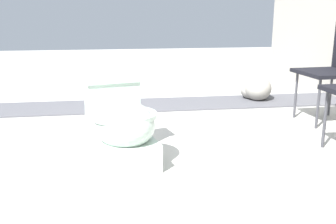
# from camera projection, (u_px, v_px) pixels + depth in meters

# --- Properties ---
(ground_plane) EXTENTS (14.00, 14.00, 0.00)m
(ground_plane) POSITION_uv_depth(u_px,v_px,m) (116.00, 146.00, 2.76)
(ground_plane) COLOR #A8A59E
(gravel_strip) EXTENTS (0.56, 8.00, 0.01)m
(gravel_strip) POSITION_uv_depth(u_px,v_px,m) (164.00, 104.00, 3.93)
(gravel_strip) COLOR #4C4C51
(gravel_strip) RESTS_ON ground
(toilet) EXTENTS (0.70, 0.50, 0.52)m
(toilet) POSITION_uv_depth(u_px,v_px,m) (121.00, 126.00, 2.45)
(toilet) COLOR #B2C6B7
(toilet) RESTS_ON ground
(boulder_near) EXTENTS (0.41, 0.38, 0.26)m
(boulder_near) POSITION_uv_depth(u_px,v_px,m) (258.00, 88.00, 4.10)
(boulder_near) COLOR gray
(boulder_near) RESTS_ON ground
(boulder_far) EXTENTS (0.29, 0.34, 0.20)m
(boulder_far) POSITION_uv_depth(u_px,v_px,m) (253.00, 90.00, 4.17)
(boulder_far) COLOR gray
(boulder_far) RESTS_ON ground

